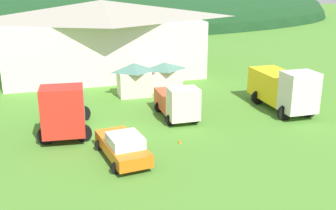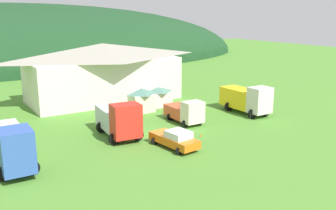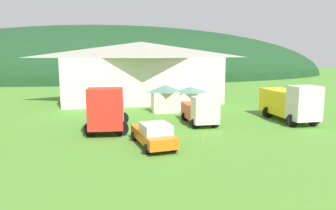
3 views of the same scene
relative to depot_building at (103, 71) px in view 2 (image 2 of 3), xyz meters
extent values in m
plane|color=#4C842D|center=(-1.76, -17.03, -3.97)|extent=(200.00, 200.00, 0.00)
ellipsoid|color=#193D1E|center=(-1.76, 51.98, -3.97)|extent=(127.79, 60.00, 27.78)
cube|color=silver|center=(0.00, 0.00, -1.12)|extent=(19.39, 9.19, 5.70)
pyramid|color=gray|center=(0.00, 0.00, 2.73)|extent=(20.95, 9.93, 2.00)
cube|color=beige|center=(1.40, -8.33, -2.89)|extent=(2.74, 2.08, 2.15)
pyramid|color=#4C7A6B|center=(1.40, -8.33, -1.45)|extent=(2.96, 2.24, 0.75)
cube|color=beige|center=(4.48, -7.07, -3.03)|extent=(2.95, 2.10, 1.87)
pyramid|color=#4C7A6B|center=(4.48, -7.07, -1.77)|extent=(3.19, 2.26, 0.65)
cube|color=#3356AD|center=(-15.07, -20.22, -1.84)|extent=(2.28, 2.63, 3.15)
cube|color=black|center=(-15.07, -20.35, -1.15)|extent=(1.23, 2.10, 1.01)
cube|color=silver|center=(-15.02, -16.27, -2.31)|extent=(2.31, 5.33, 2.21)
cylinder|color=black|center=(-14.10, -20.23, -3.42)|extent=(1.10, 0.30, 1.10)
cylinder|color=black|center=(-16.04, -20.21, -3.42)|extent=(1.10, 0.30, 1.10)
cylinder|color=black|center=(-14.04, -15.48, -3.42)|extent=(1.10, 0.30, 1.10)
cube|color=red|center=(-5.05, -17.43, -1.87)|extent=(2.76, 2.11, 3.10)
cube|color=black|center=(-5.06, -17.53, -1.19)|extent=(1.52, 1.63, 0.99)
cube|color=#B2B2B7|center=(-4.75, -14.17, -2.43)|extent=(3.01, 4.89, 1.97)
cylinder|color=black|center=(-3.91, -17.54, -3.42)|extent=(1.10, 0.30, 1.10)
cylinder|color=black|center=(-6.19, -17.33, -3.42)|extent=(1.10, 0.30, 1.10)
cylinder|color=black|center=(-3.54, -13.58, -3.42)|extent=(1.10, 0.30, 1.10)
cylinder|color=black|center=(-5.83, -13.37, -3.42)|extent=(1.10, 0.30, 1.10)
cube|color=beige|center=(3.18, -16.40, -2.44)|extent=(2.12, 1.62, 2.25)
cube|color=black|center=(3.18, -16.48, -1.95)|extent=(1.15, 1.29, 0.72)
cube|color=#DB512D|center=(3.20, -13.86, -2.94)|extent=(2.14, 3.50, 1.26)
cylinder|color=black|center=(4.08, -16.41, -3.57)|extent=(0.80, 0.30, 0.80)
cylinder|color=black|center=(2.28, -16.39, -3.57)|extent=(0.80, 0.30, 0.80)
cylinder|color=black|center=(4.11, -13.35, -3.57)|extent=(0.80, 0.30, 0.80)
cylinder|color=black|center=(2.31, -13.33, -3.57)|extent=(0.80, 0.30, 0.80)
cube|color=silver|center=(11.61, -17.66, -1.95)|extent=(2.39, 1.91, 2.94)
cube|color=black|center=(11.61, -17.75, -1.30)|extent=(1.28, 1.53, 0.94)
cube|color=yellow|center=(11.62, -14.33, -2.30)|extent=(2.39, 4.76, 2.23)
cylinder|color=black|center=(12.65, -17.66, -3.42)|extent=(1.10, 0.30, 1.10)
cylinder|color=black|center=(10.57, -17.66, -3.42)|extent=(1.10, 0.30, 1.10)
cylinder|color=black|center=(12.66, -13.62, -3.42)|extent=(1.10, 0.30, 1.10)
cylinder|color=black|center=(10.57, -13.61, -3.42)|extent=(1.10, 0.30, 1.10)
cube|color=orange|center=(-2.00, -20.81, -3.28)|extent=(2.55, 5.19, 0.70)
cube|color=silver|center=(-1.93, -21.40, -2.62)|extent=(2.01, 2.20, 0.62)
cylinder|color=black|center=(-0.95, -22.38, -3.63)|extent=(0.68, 0.24, 0.68)
cylinder|color=black|center=(-2.62, -22.60, -3.63)|extent=(0.68, 0.24, 0.68)
cylinder|color=black|center=(-1.38, -19.02, -3.63)|extent=(0.68, 0.24, 0.68)
cylinder|color=black|center=(-3.05, -19.24, -3.63)|extent=(0.68, 0.24, 0.68)
cone|color=orange|center=(1.85, -19.68, -3.97)|extent=(0.36, 0.36, 0.63)
camera|label=1|loc=(-5.75, -42.56, 6.30)|focal=44.27mm
camera|label=2|loc=(-19.38, -47.67, 7.81)|focal=40.55mm
camera|label=3|loc=(-5.51, -41.80, 2.24)|focal=34.54mm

